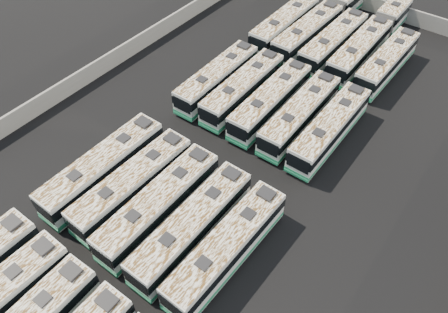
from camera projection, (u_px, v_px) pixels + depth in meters
ground at (240, 165)px, 43.31m from camera, size 140.00×140.00×0.00m
perimeter_wall at (241, 157)px, 42.50m from camera, size 45.20×73.20×2.20m
bus_midfront_far_left at (103, 168)px, 40.43m from camera, size 2.89×13.33×3.75m
bus_midfront_left at (133, 184)px, 39.15m from camera, size 3.05×12.95×3.63m
bus_midfront_center at (159, 205)px, 37.54m from camera, size 2.80×13.17×3.71m
bus_midfront_right at (192, 226)px, 36.04m from camera, size 2.78×13.08×3.69m
bus_midfront_far_right at (227, 248)px, 34.65m from camera, size 2.97×12.93×3.63m
bus_midback_far_left at (217, 78)px, 49.98m from camera, size 2.84×12.72×3.58m
bus_midback_left at (243, 89)px, 48.66m from camera, size 2.91×12.87×3.62m
bus_midback_center at (270, 101)px, 47.15m from camera, size 2.95×12.97×3.65m
bus_midback_right at (300, 114)px, 45.67m from camera, size 2.88×12.87×3.62m
bus_midback_far_right at (330, 128)px, 44.19m from camera, size 2.75×12.90×3.63m
bus_back_far_left at (285, 25)px, 57.94m from camera, size 2.91×13.35×3.76m
bus_back_left at (321, 22)px, 58.40m from camera, size 3.26×20.72×3.75m
bus_back_center at (333, 42)px, 54.99m from camera, size 2.99×13.32×3.75m
bus_back_right at (371, 38)px, 55.66m from camera, size 2.98×20.58×3.73m
bus_back_far_right at (386, 62)px, 52.14m from camera, size 2.92×12.77×3.59m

